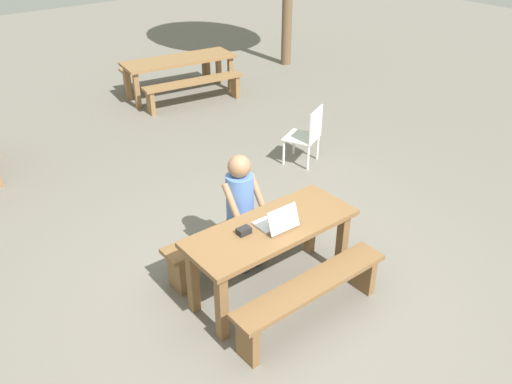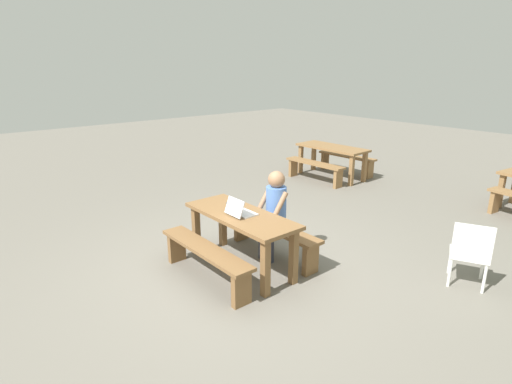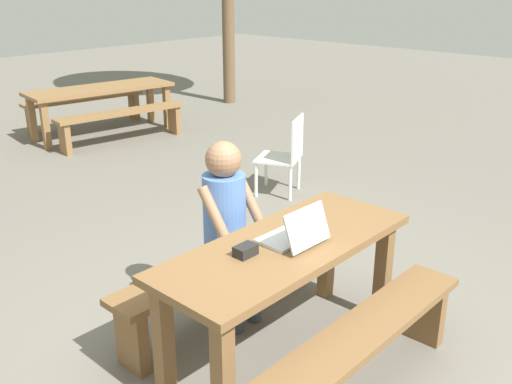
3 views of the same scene
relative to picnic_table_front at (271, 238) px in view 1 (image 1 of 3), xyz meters
name	(u,v)px [view 1 (image 1 of 3)]	position (x,y,z in m)	size (l,w,h in m)	color
ground_plane	(270,289)	(0.00, 0.00, -0.64)	(30.00, 30.00, 0.00)	slate
picnic_table_front	(271,238)	(0.00, 0.00, 0.00)	(1.71, 0.67, 0.78)	brown
bench_near	(311,293)	(0.00, -0.58, -0.29)	(1.67, 0.30, 0.47)	brown
bench_far	(236,235)	(0.00, 0.58, -0.29)	(1.67, 0.30, 0.47)	brown
laptop	(277,221)	(0.03, -0.04, 0.20)	(0.34, 0.32, 0.24)	silver
small_pouch	(244,231)	(-0.28, 0.06, 0.17)	(0.13, 0.09, 0.06)	black
person_seated	(242,202)	(0.06, 0.54, 0.11)	(0.39, 0.40, 1.27)	#333847
plastic_chair	(307,135)	(2.20, 1.83, -0.19)	(0.58, 0.58, 0.86)	white
picnic_table_rear	(179,64)	(2.26, 5.45, -0.03)	(2.19, 0.99, 0.71)	olive
bench_rear_south	(194,87)	(2.18, 4.82, -0.28)	(1.92, 0.55, 0.47)	olive
bench_rear_north	(167,68)	(2.35, 6.07, -0.28)	(1.92, 0.55, 0.47)	olive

